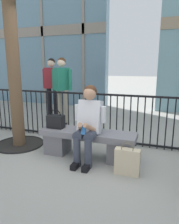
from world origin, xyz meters
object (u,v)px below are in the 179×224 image
Objects in this scene: stone_bench at (87,141)px; handbag_on_bench at (56,121)px; seated_person_with_phone at (88,121)px; shopping_bag at (127,161)px; bystander_at_railing at (62,86)px; bystander_further_back at (52,84)px.

handbag_on_bench is (-0.58, -0.01, 0.30)m from stone_bench.
handbag_on_bench is (-0.64, 0.12, -0.08)m from seated_person_with_phone.
shopping_bag is 0.28× the size of bystander_at_railing.
stone_bench is at bearing -48.20° from bystander_further_back.
bystander_further_back is (-1.80, 2.02, 0.73)m from stone_bench.
bystander_at_railing and bystander_further_back have the same top height.
bystander_further_back is (-1.22, 2.03, 0.43)m from handbag_on_bench.
handbag_on_bench reaches higher than stone_bench.
shopping_bag reaches higher than stone_bench.
shopping_bag is (1.31, -0.36, -0.37)m from handbag_on_bench.
bystander_at_railing is (-1.38, 1.81, 0.35)m from seated_person_with_phone.
seated_person_with_phone is (0.06, -0.13, 0.38)m from stone_bench.
seated_person_with_phone is 2.86m from bystander_further_back.
shopping_bag is at bearing -19.51° from seated_person_with_phone.
stone_bench is at bearing 115.56° from seated_person_with_phone.
seated_person_with_phone is at bearing 160.49° from shopping_bag.
bystander_at_railing reaches higher than shopping_bag.
stone_bench is 0.94× the size of bystander_at_railing.
handbag_on_bench reaches higher than shopping_bag.
seated_person_with_phone is 2.30m from bystander_at_railing.
shopping_bag is at bearing -43.24° from bystander_further_back.
seated_person_with_phone is at bearing -10.48° from handbag_on_bench.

